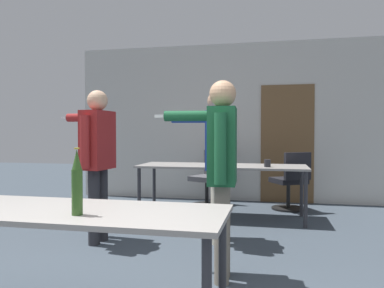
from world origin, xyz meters
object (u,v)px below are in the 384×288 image
(person_near_casual, at_px, (97,151))
(drink_cup, at_px, (267,163))
(person_left_plaid, at_px, (221,159))
(office_chair_side_rolled, at_px, (291,183))
(person_right_polo, at_px, (216,152))
(office_chair_far_right, at_px, (209,180))
(beer_bottle, at_px, (77,183))

(person_near_casual, height_order, drink_cup, person_near_casual)
(person_left_plaid, height_order, office_chair_side_rolled, person_left_plaid)
(office_chair_side_rolled, height_order, drink_cup, office_chair_side_rolled)
(person_right_polo, distance_m, person_left_plaid, 1.10)
(office_chair_far_right, bearing_deg, drink_cup, 157.09)
(person_left_plaid, bearing_deg, person_right_polo, 7.36)
(person_right_polo, relative_size, office_chair_far_right, 1.82)
(person_near_casual, bearing_deg, person_left_plaid, -112.65)
(person_left_plaid, distance_m, office_chair_side_rolled, 3.13)
(office_chair_far_right, height_order, beer_bottle, beer_bottle)
(person_near_casual, bearing_deg, person_right_polo, -71.57)
(person_near_casual, distance_m, drink_cup, 2.28)
(office_chair_far_right, bearing_deg, person_right_polo, 125.92)
(person_near_casual, distance_m, beer_bottle, 2.09)
(person_left_plaid, bearing_deg, drink_cup, -12.49)
(person_near_casual, relative_size, beer_bottle, 4.49)
(office_chair_side_rolled, xyz_separation_m, drink_cup, (-0.35, -0.89, 0.38))
(person_near_casual, bearing_deg, beer_bottle, -151.76)
(office_chair_side_rolled, distance_m, office_chair_far_right, 1.33)
(office_chair_side_rolled, bearing_deg, drink_cup, -140.13)
(person_left_plaid, xyz_separation_m, office_chair_far_right, (-0.62, 3.16, -0.57))
(person_near_casual, distance_m, person_left_plaid, 1.66)
(person_left_plaid, relative_size, office_chair_side_rolled, 1.78)
(drink_cup, bearing_deg, person_near_casual, -143.68)
(drink_cup, bearing_deg, person_right_polo, -117.97)
(person_right_polo, xyz_separation_m, person_left_plaid, (0.20, -1.08, -0.01))
(person_left_plaid, bearing_deg, office_chair_far_right, 7.99)
(person_left_plaid, xyz_separation_m, beer_bottle, (-0.65, -1.15, -0.07))
(office_chair_side_rolled, height_order, office_chair_far_right, same)
(office_chair_far_right, distance_m, drink_cup, 1.48)
(person_near_casual, relative_size, person_left_plaid, 1.03)
(office_chair_far_right, xyz_separation_m, drink_cup, (0.97, -1.05, 0.38))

